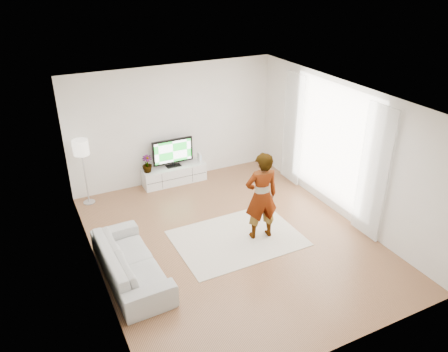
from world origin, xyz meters
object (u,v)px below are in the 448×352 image
player (261,196)px  sofa (131,262)px  rug (237,238)px  media_console (174,175)px  floor_lamp (81,150)px  television (173,152)px

player → sofa: bearing=10.8°
sofa → rug: bearing=-86.5°
player → sofa: 2.65m
media_console → player: 3.06m
media_console → floor_lamp: size_ratio=1.02×
rug → sofa: bearing=-174.4°
floor_lamp → media_console: bearing=1.8°
media_console → player: (0.69, -2.90, 0.68)m
media_console → rug: (0.25, -2.78, -0.21)m
media_console → television: (-0.00, 0.03, 0.59)m
media_console → television: bearing=90.0°
player → sofa: size_ratio=0.82×
rug → player: player is taller
media_console → player: player is taller
television → rug: 2.93m
media_console → floor_lamp: 2.31m
television → player: size_ratio=0.56×
rug → floor_lamp: bearing=130.4°
sofa → television: bearing=-34.2°
rug → television: bearing=95.2°
player → sofa: (-2.58, -0.09, -0.58)m
television → player: (0.69, -2.93, 0.09)m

